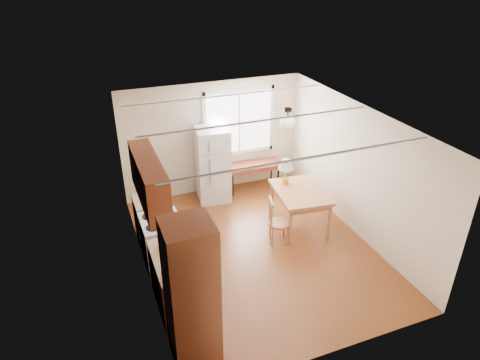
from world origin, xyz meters
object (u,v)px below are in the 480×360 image
refrigerator (213,165)px  chair (275,219)px  dining_table (300,195)px  bench (253,166)px

refrigerator → chair: refrigerator is taller
chair → refrigerator: bearing=121.6°
refrigerator → dining_table: refrigerator is taller
dining_table → chair: bearing=-146.4°
bench → chair: (-0.44, -2.09, -0.05)m
dining_table → chair: size_ratio=1.51×
refrigerator → bench: 1.03m
refrigerator → chair: bearing=-67.5°
bench → dining_table: (0.27, -1.74, 0.12)m
bench → chair: chair is taller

